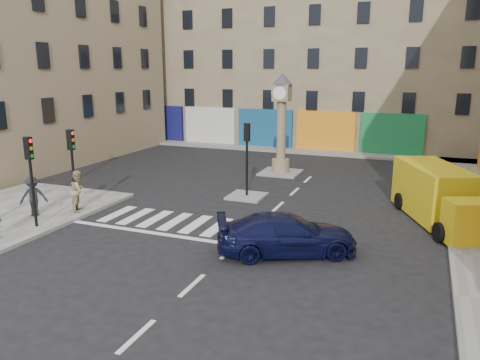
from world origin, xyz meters
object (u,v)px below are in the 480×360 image
Objects in this scene: traffic_light_left_near at (30,167)px; traffic_light_island at (247,148)px; clock_pillar at (282,117)px; traffic_light_left_far at (72,157)px; pedestrian_tan at (79,191)px; navy_sedan at (287,234)px; pedestrian_dark at (33,196)px; yellow_van at (438,196)px.

traffic_light_island is at bearing 51.07° from traffic_light_left_near.
clock_pillar is (6.30, 13.80, 0.93)m from traffic_light_left_near.
pedestrian_tan is at bearing 7.64° from traffic_light_left_far.
traffic_light_left_far reaches higher than navy_sedan.
pedestrian_dark is (-11.42, -0.26, 0.30)m from navy_sedan.
traffic_light_left_near is 2.88m from pedestrian_tan.
pedestrian_tan is (0.20, 0.03, -1.53)m from traffic_light_left_far.
clock_pillar is 13.13m from pedestrian_tan.
traffic_light_left_far reaches higher than pedestrian_tan.
pedestrian_dark is (-1.14, 1.08, -1.59)m from traffic_light_left_near.
traffic_light_left_far is 2.11× the size of pedestrian_dark.
traffic_light_left_near is 1.98× the size of pedestrian_tan.
pedestrian_dark is (-16.47, -6.12, -0.14)m from yellow_van.
clock_pillar is at bearing 61.06° from traffic_light_left_far.
pedestrian_tan is (0.20, 2.43, -1.53)m from traffic_light_left_near.
clock_pillar reaches higher than traffic_light_island.
navy_sedan is (3.98, -12.46, -2.83)m from clock_pillar.
navy_sedan is at bearing -5.92° from traffic_light_left_far.
traffic_light_left_near is 1.00× the size of traffic_light_island.
yellow_van is at bearing -3.81° from traffic_light_island.
traffic_light_left_far is 10.50m from navy_sedan.
traffic_light_left_near is 2.40m from traffic_light_left_far.
clock_pillar is at bearing 65.45° from traffic_light_left_near.
pedestrian_dark is (-7.44, -6.72, -1.56)m from traffic_light_island.
traffic_light_left_far is 16.13m from yellow_van.
traffic_light_left_far is 13.05m from clock_pillar.
traffic_light_left_near and traffic_light_left_far have the same top height.
yellow_van is (5.05, 5.87, 0.44)m from navy_sedan.
traffic_light_left_near is at bearing -90.00° from traffic_light_left_far.
clock_pillar is 3.48× the size of pedestrian_dark.
traffic_light_island reaches higher than pedestrian_dark.
pedestrian_dark is at bearing 64.77° from navy_sedan.
pedestrian_dark is at bearing 136.64° from traffic_light_left_near.
pedestrian_tan is at bearing 57.28° from navy_sedan.
traffic_light_left_near is 0.55× the size of yellow_van.
traffic_light_island is 10.15m from pedestrian_dark.
pedestrian_tan reaches higher than navy_sedan.
pedestrian_tan is (-6.10, -5.37, -1.50)m from traffic_light_island.
traffic_light_island is 8.26m from pedestrian_tan.
traffic_light_left_far is at bearing 73.38° from pedestrian_tan.
yellow_van is (15.33, 7.20, -1.46)m from traffic_light_left_near.
clock_pillar is 14.95m from pedestrian_dark.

